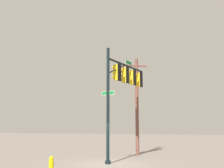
% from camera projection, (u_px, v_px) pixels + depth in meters
% --- Properties ---
extents(ground_plane, '(120.00, 120.00, 0.00)m').
position_uv_depth(ground_plane, '(108.00, 164.00, 16.89)').
color(ground_plane, gray).
extents(signal_pole_assembly, '(5.31, 1.81, 7.44)m').
position_uv_depth(signal_pole_assembly, '(123.00, 83.00, 19.51)').
color(signal_pole_assembly, black).
rests_on(signal_pole_assembly, ground_plane).
extents(utility_pole, '(1.01, 1.61, 8.02)m').
position_uv_depth(utility_pole, '(137.00, 104.00, 22.75)').
color(utility_pole, brown).
rests_on(utility_pole, ground_plane).
extents(fire_hydrant, '(0.33, 0.24, 0.83)m').
position_uv_depth(fire_hydrant, '(51.00, 165.00, 13.75)').
color(fire_hydrant, '#E3C008').
rests_on(fire_hydrant, ground_plane).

